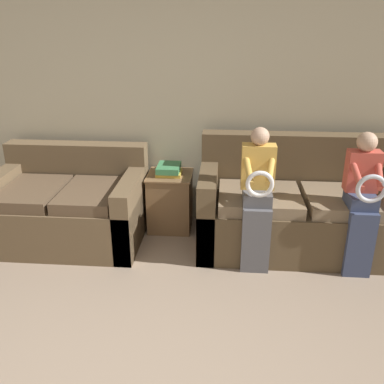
{
  "coord_description": "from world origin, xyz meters",
  "views": [
    {
      "loc": [
        0.48,
        -1.37,
        2.05
      ],
      "look_at": [
        0.23,
        1.73,
        0.77
      ],
      "focal_mm": 40.0,
      "sensor_mm": 36.0,
      "label": 1
    }
  ],
  "objects": [
    {
      "name": "wall_back",
      "position": [
        0.0,
        2.91,
        1.27
      ],
      "size": [
        7.14,
        0.06,
        2.55
      ],
      "color": "#BCB293",
      "rests_on": "ground_plane"
    },
    {
      "name": "child_left_seated",
      "position": [
        0.76,
        1.98,
        0.67
      ],
      "size": [
        0.29,
        0.37,
        1.22
      ],
      "color": "#56565B",
      "rests_on": "ground_plane"
    },
    {
      "name": "book_stack",
      "position": [
        -0.08,
        2.64,
        0.64
      ],
      "size": [
        0.24,
        0.29,
        0.09
      ],
      "color": "gold",
      "rests_on": "side_shelf"
    },
    {
      "name": "couch_main",
      "position": [
        1.19,
        2.37,
        0.36
      ],
      "size": [
        1.87,
        0.91,
        1.02
      ],
      "color": "brown",
      "rests_on": "ground_plane"
    },
    {
      "name": "couch_side",
      "position": [
        -1.03,
        2.34,
        0.32
      ],
      "size": [
        1.43,
        0.98,
        0.87
      ],
      "color": "brown",
      "rests_on": "ground_plane"
    },
    {
      "name": "child_right_seated",
      "position": [
        1.62,
        1.98,
        0.67
      ],
      "size": [
        0.27,
        0.37,
        1.2
      ],
      "color": "#384260",
      "rests_on": "ground_plane"
    },
    {
      "name": "side_shelf",
      "position": [
        -0.07,
        2.64,
        0.3
      ],
      "size": [
        0.45,
        0.45,
        0.59
      ],
      "color": "brown",
      "rests_on": "ground_plane"
    }
  ]
}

